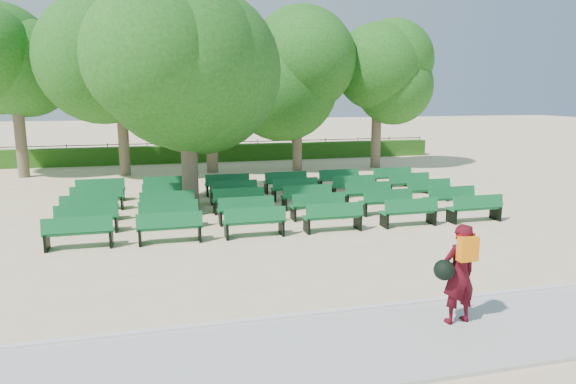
% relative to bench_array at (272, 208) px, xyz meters
% --- Properties ---
extents(ground, '(120.00, 120.00, 0.00)m').
position_rel_bench_array_xyz_m(ground, '(-0.98, -1.67, -0.08)').
color(ground, beige).
extents(paving, '(30.00, 2.20, 0.06)m').
position_rel_bench_array_xyz_m(paving, '(-0.98, -9.07, -0.05)').
color(paving, '#B1B0AC').
rests_on(paving, ground).
extents(curb, '(30.00, 0.12, 0.10)m').
position_rel_bench_array_xyz_m(curb, '(-0.98, -7.92, -0.03)').
color(curb, silver).
rests_on(curb, ground).
extents(hedge, '(26.00, 0.70, 0.90)m').
position_rel_bench_array_xyz_m(hedge, '(-0.98, 12.33, 0.37)').
color(hedge, '#295D18').
rests_on(hedge, ground).
extents(fence, '(26.00, 0.10, 1.02)m').
position_rel_bench_array_xyz_m(fence, '(-0.98, 12.73, -0.08)').
color(fence, black).
rests_on(fence, ground).
extents(tree_line, '(21.80, 6.80, 7.04)m').
position_rel_bench_array_xyz_m(tree_line, '(-0.98, 8.33, -0.08)').
color(tree_line, '#22621A').
rests_on(tree_line, ground).
extents(bench_array, '(1.62, 0.59, 1.00)m').
position_rel_bench_array_xyz_m(bench_array, '(0.00, 0.00, 0.00)').
color(bench_array, '#11642F').
rests_on(bench_array, ground).
extents(tree_among, '(5.10, 5.10, 6.93)m').
position_rel_bench_array_xyz_m(tree_among, '(-2.49, 0.66, 4.53)').
color(tree_among, brown).
rests_on(tree_among, ground).
extents(person, '(0.78, 0.49, 1.62)m').
position_rel_bench_array_xyz_m(person, '(1.04, -8.77, 0.82)').
color(person, '#420912').
rests_on(person, ground).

